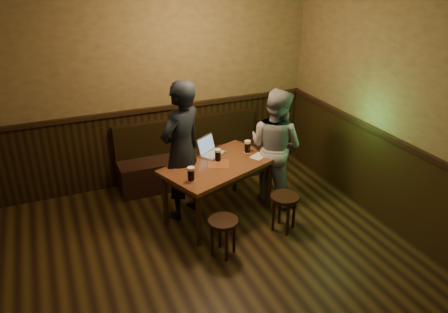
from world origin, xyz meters
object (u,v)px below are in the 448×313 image
Objects in this scene: stool_right at (284,203)px; person_suit at (182,151)px; pint_mid at (218,155)px; pint_left at (191,174)px; bench at (191,161)px; pint_right at (247,147)px; person_grey at (275,147)px; pub_table at (219,171)px; stool_left at (223,227)px; laptop at (210,150)px.

stool_right is 0.26× the size of person_suit.
pint_left is at bearing -142.89° from pint_mid.
bench reaches higher than stool_right.
stool_right is at bearing -80.54° from pint_right.
pint_right is (0.46, 0.09, 0.00)m from pint_mid.
pint_right is 0.39m from person_grey.
pint_left reaches higher than pub_table.
stool_right is at bearing -49.95° from pint_mid.
stool_right is at bearing -66.03° from pub_table.
person_grey reaches higher than stool_left.
person_grey is (0.84, 0.01, -0.03)m from pint_mid.
stool_right is 2.84× the size of pint_right.
pint_left is at bearing 54.05° from person_suit.
stool_right is 0.30× the size of person_grey.
bench is 1.55m from pint_left.
bench is 1.38× the size of pub_table.
pub_table is 3.44× the size of stool_left.
pint_mid reaches higher than stool_right.
pint_right is (0.48, 0.17, 0.18)m from pub_table.
pint_mid is at bearing -88.67° from bench.
person_suit is 1.28m from person_grey.
person_grey is at bearing 71.15° from stool_right.
pint_right is 0.90m from person_suit.
person_grey is (0.86, 0.09, 0.15)m from pub_table.
stool_left is 0.72m from pint_left.
stool_right is 1.22m from pint_left.
stool_right is 1.43m from person_suit.
bench is at bearing 57.02° from laptop.
person_suit is (-0.14, 1.01, 0.54)m from stool_left.
stool_left is 2.75× the size of pint_right.
pint_left is 0.41× the size of laptop.
pint_left is (-0.46, -0.28, 0.19)m from pub_table.
laptop reaches higher than pint_mid.
pint_left is at bearing 110.71° from stool_left.
pint_right is 0.09× the size of person_suit.
person_grey is (1.32, 0.38, -0.04)m from pint_left.
bench reaches higher than pint_left.
stool_right is 2.76× the size of pint_left.
pint_right is at bearing -1.25° from pub_table.
person_suit reaches higher than stool_right.
stool_right is (0.89, 0.17, 0.01)m from stool_left.
laptop reaches higher than pint_right.
pint_left is at bearing -169.34° from pub_table.
stool_right is 1.20m from laptop.
pint_right is at bearing 99.46° from stool_right.
pint_right is at bearing 50.41° from person_grey.
laptop reaches higher than pub_table.
stool_right is at bearing -17.31° from pint_left.
stool_left is 0.26× the size of person_suit.
laptop is at bearing 162.69° from person_suit.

